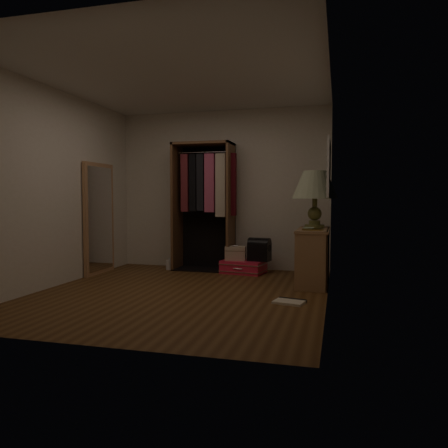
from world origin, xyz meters
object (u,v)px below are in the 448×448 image
(pink_suitcase, at_px, (243,267))
(open_wardrobe, at_px, (206,195))
(table_lamp, at_px, (315,186))
(black_bag, at_px, (259,249))
(console_bookshelf, at_px, (313,255))
(white_jug, at_px, (169,265))
(floor_mirror, at_px, (99,219))
(train_case, at_px, (236,253))

(pink_suitcase, bearing_deg, open_wardrobe, 175.17)
(pink_suitcase, distance_m, table_lamp, 1.69)
(pink_suitcase, bearing_deg, black_bag, 11.69)
(console_bookshelf, height_order, table_lamp, table_lamp)
(open_wardrobe, distance_m, white_jug, 1.28)
(pink_suitcase, xyz_separation_m, black_bag, (0.25, 0.01, 0.28))
(table_lamp, bearing_deg, floor_mirror, -176.06)
(open_wardrobe, relative_size, white_jug, 10.89)
(train_case, xyz_separation_m, black_bag, (0.37, 0.02, 0.07))
(pink_suitcase, bearing_deg, floor_mirror, -154.91)
(floor_mirror, height_order, train_case, floor_mirror)
(train_case, bearing_deg, open_wardrobe, 154.42)
(pink_suitcase, relative_size, table_lamp, 0.90)
(floor_mirror, distance_m, pink_suitcase, 2.35)
(floor_mirror, distance_m, table_lamp, 3.29)
(console_bookshelf, relative_size, floor_mirror, 0.66)
(white_jug, bearing_deg, table_lamp, -9.16)
(black_bag, height_order, white_jug, black_bag)
(open_wardrobe, height_order, floor_mirror, open_wardrobe)
(console_bookshelf, bearing_deg, train_case, 155.56)
(pink_suitcase, height_order, black_bag, black_bag)
(open_wardrobe, xyz_separation_m, black_bag, (0.91, -0.16, -0.83))
(open_wardrobe, relative_size, train_case, 5.93)
(pink_suitcase, xyz_separation_m, white_jug, (-1.24, 0.00, -0.02))
(table_lamp, bearing_deg, train_case, 163.17)
(open_wardrobe, height_order, white_jug, open_wardrobe)
(train_case, relative_size, white_jug, 1.84)
(train_case, xyz_separation_m, white_jug, (-1.11, 0.01, -0.23))
(console_bookshelf, bearing_deg, pink_suitcase, 152.84)
(floor_mirror, height_order, pink_suitcase, floor_mirror)
(pink_suitcase, height_order, table_lamp, table_lamp)
(open_wardrobe, bearing_deg, table_lamp, -17.23)
(train_case, bearing_deg, table_lamp, -24.27)
(open_wardrobe, relative_size, floor_mirror, 1.21)
(floor_mirror, xyz_separation_m, black_bag, (2.39, 0.61, -0.47))
(open_wardrobe, xyz_separation_m, white_jug, (-0.58, -0.17, -1.13))
(console_bookshelf, xyz_separation_m, white_jug, (-2.33, 0.56, -0.32))
(train_case, distance_m, white_jug, 1.14)
(black_bag, distance_m, white_jug, 1.52)
(train_case, xyz_separation_m, table_lamp, (1.22, -0.37, 1.02))
(train_case, bearing_deg, floor_mirror, -171.07)
(console_bookshelf, bearing_deg, black_bag, 146.01)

